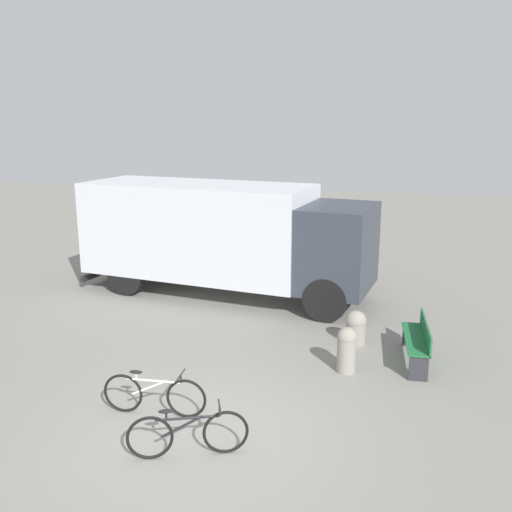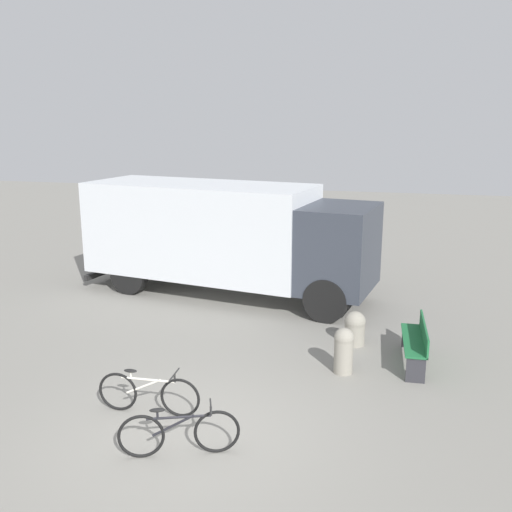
{
  "view_description": "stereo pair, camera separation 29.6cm",
  "coord_description": "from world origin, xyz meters",
  "px_view_note": "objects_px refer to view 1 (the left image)",
  "views": [
    {
      "loc": [
        2.52,
        -7.26,
        4.64
      ],
      "look_at": [
        -0.21,
        4.88,
        1.61
      ],
      "focal_mm": 40.0,
      "sensor_mm": 36.0,
      "label": 1
    },
    {
      "loc": [
        2.81,
        -7.19,
        4.64
      ],
      "look_at": [
        -0.21,
        4.88,
        1.61
      ],
      "focal_mm": 40.0,
      "sensor_mm": 36.0,
      "label": 2
    }
  ],
  "objects_px": {
    "bicycle_near": "(154,394)",
    "bicycle_middle": "(188,433)",
    "park_bench": "(419,339)",
    "bollard_near_bench": "(347,348)",
    "bollard_far_bench": "(356,327)",
    "delivery_truck": "(222,233)"
  },
  "relations": [
    {
      "from": "delivery_truck",
      "to": "bicycle_middle",
      "type": "height_order",
      "value": "delivery_truck"
    },
    {
      "from": "park_bench",
      "to": "bicycle_middle",
      "type": "bearing_deg",
      "value": 137.81
    },
    {
      "from": "park_bench",
      "to": "bollard_far_bench",
      "type": "bearing_deg",
      "value": 57.63
    },
    {
      "from": "bicycle_middle",
      "to": "bollard_far_bench",
      "type": "distance_m",
      "value": 5.12
    },
    {
      "from": "park_bench",
      "to": "bicycle_middle",
      "type": "relative_size",
      "value": 1.09
    },
    {
      "from": "bollard_near_bench",
      "to": "bollard_far_bench",
      "type": "height_order",
      "value": "bollard_near_bench"
    },
    {
      "from": "delivery_truck",
      "to": "bicycle_near",
      "type": "distance_m",
      "value": 6.64
    },
    {
      "from": "park_bench",
      "to": "bollard_far_bench",
      "type": "relative_size",
      "value": 2.43
    },
    {
      "from": "delivery_truck",
      "to": "park_bench",
      "type": "relative_size",
      "value": 4.57
    },
    {
      "from": "bicycle_near",
      "to": "bicycle_middle",
      "type": "height_order",
      "value": "same"
    },
    {
      "from": "bollard_near_bench",
      "to": "bollard_far_bench",
      "type": "relative_size",
      "value": 1.21
    },
    {
      "from": "delivery_truck",
      "to": "bollard_near_bench",
      "type": "height_order",
      "value": "delivery_truck"
    },
    {
      "from": "park_bench",
      "to": "bicycle_middle",
      "type": "xyz_separation_m",
      "value": [
        -3.3,
        -3.98,
        -0.13
      ]
    },
    {
      "from": "delivery_truck",
      "to": "bicycle_middle",
      "type": "xyz_separation_m",
      "value": [
        1.63,
        -7.45,
        -1.32
      ]
    },
    {
      "from": "bollard_far_bench",
      "to": "bollard_near_bench",
      "type": "bearing_deg",
      "value": -93.88
    },
    {
      "from": "park_bench",
      "to": "bicycle_near",
      "type": "xyz_separation_m",
      "value": [
        -4.21,
        -3.0,
        -0.13
      ]
    },
    {
      "from": "delivery_truck",
      "to": "bicycle_near",
      "type": "height_order",
      "value": "delivery_truck"
    },
    {
      "from": "bollard_near_bench",
      "to": "bollard_far_bench",
      "type": "xyz_separation_m",
      "value": [
        0.1,
        1.42,
        -0.1
      ]
    },
    {
      "from": "delivery_truck",
      "to": "bollard_near_bench",
      "type": "distance_m",
      "value": 5.65
    },
    {
      "from": "park_bench",
      "to": "bicycle_middle",
      "type": "height_order",
      "value": "park_bench"
    },
    {
      "from": "bollard_far_bench",
      "to": "bicycle_middle",
      "type": "bearing_deg",
      "value": -113.83
    },
    {
      "from": "bicycle_near",
      "to": "bollard_far_bench",
      "type": "height_order",
      "value": "bicycle_near"
    }
  ]
}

